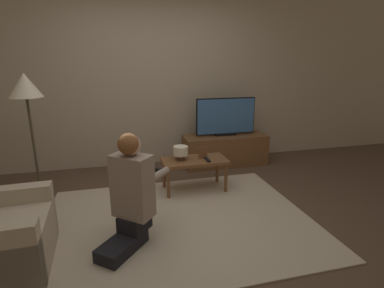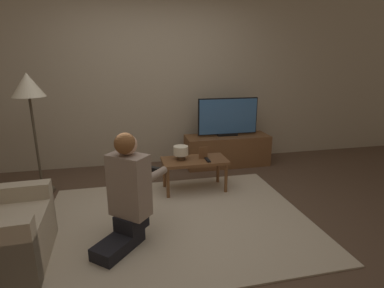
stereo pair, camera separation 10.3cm
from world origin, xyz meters
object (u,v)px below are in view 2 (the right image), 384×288
object	(u,v)px
coffee_table	(195,163)
person_kneeling	(128,191)
tv	(228,117)
floor_lamp	(29,93)
table_lamp	(181,152)

from	to	relation	value
coffee_table	person_kneeling	world-z (taller)	person_kneeling
person_kneeling	coffee_table	bearing A→B (deg)	-89.90
tv	floor_lamp	world-z (taller)	floor_lamp
tv	person_kneeling	world-z (taller)	tv
person_kneeling	tv	bearing A→B (deg)	-89.95
coffee_table	person_kneeling	bearing A→B (deg)	-130.39
table_lamp	coffee_table	bearing A→B (deg)	-10.17
person_kneeling	table_lamp	world-z (taller)	person_kneeling
table_lamp	floor_lamp	bearing A→B (deg)	168.43
floor_lamp	table_lamp	distance (m)	1.87
floor_lamp	person_kneeling	distance (m)	1.84
floor_lamp	coffee_table	bearing A→B (deg)	-11.44
floor_lamp	table_lamp	size ratio (longest dim) A/B	8.07
tv	table_lamp	world-z (taller)	tv
person_kneeling	table_lamp	xyz separation A→B (m)	(0.65, 0.98, 0.02)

